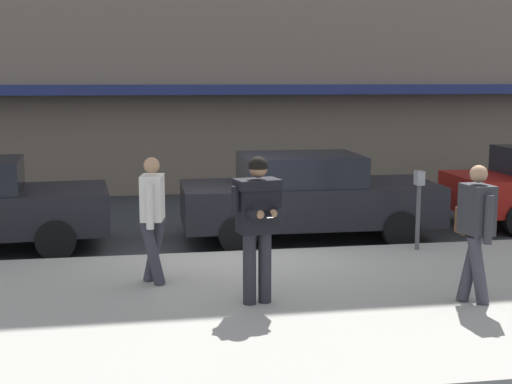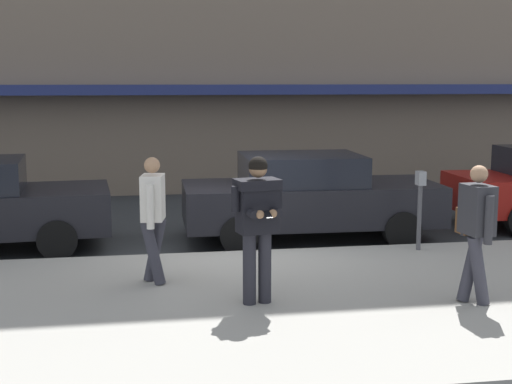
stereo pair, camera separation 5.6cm
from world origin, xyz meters
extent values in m
plane|color=#2B2D30|center=(0.00, 0.00, 0.00)|extent=(80.00, 80.00, 0.00)
cube|color=#99968E|center=(1.00, -2.85, 0.07)|extent=(32.00, 5.30, 0.14)
cube|color=silver|center=(1.00, 0.05, 0.00)|extent=(28.00, 0.12, 0.01)
cube|color=navy|center=(1.00, 6.15, 2.60)|extent=(26.60, 0.70, 0.24)
cylinder|color=black|center=(-2.95, 1.99, 0.32)|extent=(0.66, 0.27, 0.64)
cylinder|color=black|center=(-2.82, 0.29, 0.32)|extent=(0.66, 0.27, 0.64)
cube|color=black|center=(1.50, 0.98, 0.67)|extent=(4.53, 1.90, 0.70)
cube|color=black|center=(1.32, 0.99, 1.28)|extent=(2.10, 1.67, 0.52)
cylinder|color=black|center=(2.91, 1.81, 0.32)|extent=(0.64, 0.23, 0.64)
cylinder|color=black|center=(2.88, 0.10, 0.32)|extent=(0.64, 0.23, 0.64)
cylinder|color=black|center=(0.12, 1.86, 0.32)|extent=(0.64, 0.23, 0.64)
cylinder|color=black|center=(0.09, 0.15, 0.32)|extent=(0.64, 0.23, 0.64)
cylinder|color=black|center=(5.39, 2.30, 0.32)|extent=(0.64, 0.23, 0.64)
cylinder|color=#23232B|center=(-0.02, -2.88, 0.58)|extent=(0.16, 0.16, 0.88)
cylinder|color=#23232B|center=(-0.22, -2.92, 0.58)|extent=(0.16, 0.16, 0.88)
cube|color=black|center=(-0.12, -2.90, 1.34)|extent=(0.51, 0.39, 0.64)
cube|color=black|center=(-0.12, -2.90, 1.61)|extent=(0.58, 0.44, 0.12)
cylinder|color=black|center=(0.14, -2.85, 1.45)|extent=(0.11, 0.11, 0.30)
cylinder|color=black|center=(0.06, -3.03, 1.30)|extent=(0.16, 0.31, 0.10)
sphere|color=#8C6647|center=(0.02, -3.18, 1.30)|extent=(0.10, 0.10, 0.10)
cylinder|color=black|center=(-0.38, -2.96, 1.45)|extent=(0.11, 0.11, 0.30)
cylinder|color=black|center=(-0.23, -3.09, 1.30)|extent=(0.16, 0.31, 0.10)
sphere|color=#8C6647|center=(-0.14, -3.21, 1.30)|extent=(0.10, 0.10, 0.10)
cube|color=black|center=(-0.05, -3.23, 1.30)|extent=(0.10, 0.15, 0.07)
sphere|color=#8C6647|center=(-0.11, -2.93, 1.80)|extent=(0.22, 0.22, 0.22)
sphere|color=black|center=(-0.11, -2.93, 1.83)|extent=(0.23, 0.23, 0.23)
cylinder|color=#33333D|center=(-1.35, -1.89, 0.57)|extent=(0.35, 0.20, 0.87)
cylinder|color=#33333D|center=(-1.32, -1.71, 0.57)|extent=(0.35, 0.20, 0.87)
cube|color=silver|center=(-1.34, -1.80, 1.30)|extent=(0.34, 0.46, 0.60)
cylinder|color=silver|center=(-1.38, -2.04, 1.22)|extent=(0.10, 0.10, 0.58)
cylinder|color=silver|center=(-1.29, -1.55, 1.22)|extent=(0.10, 0.10, 0.58)
sphere|color=tan|center=(-1.34, -1.80, 1.73)|extent=(0.21, 0.21, 0.21)
cylinder|color=#33333D|center=(2.50, -3.41, 0.57)|extent=(0.34, 0.18, 0.87)
cylinder|color=#33333D|center=(2.48, -3.23, 0.57)|extent=(0.34, 0.18, 0.87)
cube|color=#2D2D33|center=(2.49, -3.32, 1.30)|extent=(0.32, 0.45, 0.60)
cylinder|color=#2D2D33|center=(2.51, -3.57, 1.22)|extent=(0.10, 0.10, 0.58)
cylinder|color=#2D2D33|center=(2.46, -3.07, 1.22)|extent=(0.10, 0.10, 0.58)
sphere|color=tan|center=(2.49, -3.32, 1.73)|extent=(0.21, 0.21, 0.21)
cube|color=brown|center=(2.48, -3.02, 1.10)|extent=(0.14, 0.25, 0.32)
cylinder|color=#4C4C51|center=(2.89, -0.60, 0.67)|extent=(0.07, 0.07, 1.05)
cube|color=gray|center=(2.89, -0.60, 1.30)|extent=(0.12, 0.18, 0.22)
camera|label=1|loc=(-1.55, -11.16, 2.84)|focal=50.00mm
camera|label=2|loc=(-1.50, -11.17, 2.84)|focal=50.00mm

